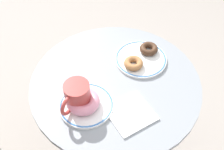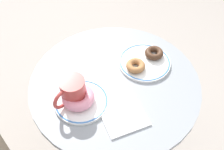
{
  "view_description": "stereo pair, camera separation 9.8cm",
  "coord_description": "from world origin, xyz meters",
  "px_view_note": "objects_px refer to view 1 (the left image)",
  "views": [
    {
      "loc": [
        -0.49,
        -0.4,
        1.47
      ],
      "look_at": [
        0.0,
        0.02,
        0.73
      ],
      "focal_mm": 43.96,
      "sensor_mm": 36.0,
      "label": 1
    },
    {
      "loc": [
        -0.42,
        -0.47,
        1.47
      ],
      "look_at": [
        0.0,
        0.02,
        0.73
      ],
      "focal_mm": 43.96,
      "sensor_mm": 36.0,
      "label": 2
    }
  ],
  "objects_px": {
    "donut_pink_frosted": "(83,101)",
    "coffee_mug": "(77,96)",
    "cafe_table": "(115,114)",
    "donut_cinnamon": "(133,63)",
    "plate_left": "(86,105)",
    "donut_chocolate": "(149,49)",
    "paper_napkin": "(131,113)",
    "plate_right": "(141,59)"
  },
  "relations": [
    {
      "from": "cafe_table",
      "to": "donut_pink_frosted",
      "type": "distance_m",
      "value": 0.29
    },
    {
      "from": "cafe_table",
      "to": "paper_napkin",
      "type": "relative_size",
      "value": 5.16
    },
    {
      "from": "donut_pink_frosted",
      "to": "donut_cinnamon",
      "type": "xyz_separation_m",
      "value": [
        0.25,
        -0.02,
        -0.01
      ]
    },
    {
      "from": "plate_left",
      "to": "donut_cinnamon",
      "type": "relative_size",
      "value": 2.56
    },
    {
      "from": "plate_right",
      "to": "donut_pink_frosted",
      "type": "relative_size",
      "value": 1.8
    },
    {
      "from": "plate_left",
      "to": "donut_chocolate",
      "type": "height_order",
      "value": "donut_chocolate"
    },
    {
      "from": "donut_chocolate",
      "to": "coffee_mug",
      "type": "height_order",
      "value": "coffee_mug"
    },
    {
      "from": "donut_cinnamon",
      "to": "coffee_mug",
      "type": "relative_size",
      "value": 0.56
    },
    {
      "from": "cafe_table",
      "to": "plate_left",
      "type": "height_order",
      "value": "plate_left"
    },
    {
      "from": "cafe_table",
      "to": "donut_cinnamon",
      "type": "distance_m",
      "value": 0.26
    },
    {
      "from": "plate_left",
      "to": "donut_chocolate",
      "type": "distance_m",
      "value": 0.34
    },
    {
      "from": "cafe_table",
      "to": "plate_right",
      "type": "distance_m",
      "value": 0.27
    },
    {
      "from": "cafe_table",
      "to": "plate_left",
      "type": "xyz_separation_m",
      "value": [
        -0.15,
        0.01,
        0.22
      ]
    },
    {
      "from": "cafe_table",
      "to": "donut_pink_frosted",
      "type": "xyz_separation_m",
      "value": [
        -0.15,
        0.01,
        0.24
      ]
    },
    {
      "from": "coffee_mug",
      "to": "cafe_table",
      "type": "bearing_deg",
      "value": -10.87
    },
    {
      "from": "donut_pink_frosted",
      "to": "coffee_mug",
      "type": "distance_m",
      "value": 0.03
    },
    {
      "from": "cafe_table",
      "to": "donut_cinnamon",
      "type": "relative_size",
      "value": 10.02
    },
    {
      "from": "donut_pink_frosted",
      "to": "paper_napkin",
      "type": "height_order",
      "value": "donut_pink_frosted"
    },
    {
      "from": "plate_right",
      "to": "donut_cinnamon",
      "type": "relative_size",
      "value": 2.78
    },
    {
      "from": "donut_cinnamon",
      "to": "coffee_mug",
      "type": "bearing_deg",
      "value": 171.59
    },
    {
      "from": "donut_pink_frosted",
      "to": "cafe_table",
      "type": "bearing_deg",
      "value": -4.25
    },
    {
      "from": "paper_napkin",
      "to": "donut_cinnamon",
      "type": "bearing_deg",
      "value": 35.06
    },
    {
      "from": "plate_left",
      "to": "donut_cinnamon",
      "type": "xyz_separation_m",
      "value": [
        0.24,
        -0.01,
        0.02
      ]
    },
    {
      "from": "donut_chocolate",
      "to": "plate_left",
      "type": "bearing_deg",
      "value": 178.17
    },
    {
      "from": "plate_right",
      "to": "paper_napkin",
      "type": "bearing_deg",
      "value": -151.27
    },
    {
      "from": "plate_left",
      "to": "paper_napkin",
      "type": "bearing_deg",
      "value": -61.67
    },
    {
      "from": "plate_right",
      "to": "coffee_mug",
      "type": "bearing_deg",
      "value": 173.19
    },
    {
      "from": "plate_left",
      "to": "donut_chocolate",
      "type": "bearing_deg",
      "value": -1.83
    },
    {
      "from": "plate_right",
      "to": "donut_cinnamon",
      "type": "distance_m",
      "value": 0.05
    },
    {
      "from": "cafe_table",
      "to": "coffee_mug",
      "type": "relative_size",
      "value": 5.59
    },
    {
      "from": "coffee_mug",
      "to": "plate_right",
      "type": "bearing_deg",
      "value": -6.81
    },
    {
      "from": "cafe_table",
      "to": "plate_right",
      "type": "bearing_deg",
      "value": -2.29
    },
    {
      "from": "plate_right",
      "to": "cafe_table",
      "type": "bearing_deg",
      "value": 177.71
    },
    {
      "from": "paper_napkin",
      "to": "coffee_mug",
      "type": "bearing_deg",
      "value": 118.4
    },
    {
      "from": "coffee_mug",
      "to": "plate_left",
      "type": "bearing_deg",
      "value": -61.2
    },
    {
      "from": "donut_pink_frosted",
      "to": "donut_cinnamon",
      "type": "distance_m",
      "value": 0.25
    },
    {
      "from": "donut_chocolate",
      "to": "paper_napkin",
      "type": "bearing_deg",
      "value": -155.89
    },
    {
      "from": "donut_pink_frosted",
      "to": "coffee_mug",
      "type": "xyz_separation_m",
      "value": [
        -0.01,
        0.02,
        0.02
      ]
    },
    {
      "from": "donut_pink_frosted",
      "to": "donut_chocolate",
      "type": "distance_m",
      "value": 0.35
    },
    {
      "from": "donut_chocolate",
      "to": "donut_cinnamon",
      "type": "xyz_separation_m",
      "value": [
        -0.1,
        -0.0,
        0.0
      ]
    },
    {
      "from": "donut_cinnamon",
      "to": "coffee_mug",
      "type": "xyz_separation_m",
      "value": [
        -0.25,
        0.04,
        0.02
      ]
    },
    {
      "from": "paper_napkin",
      "to": "coffee_mug",
      "type": "relative_size",
      "value": 1.08
    }
  ]
}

